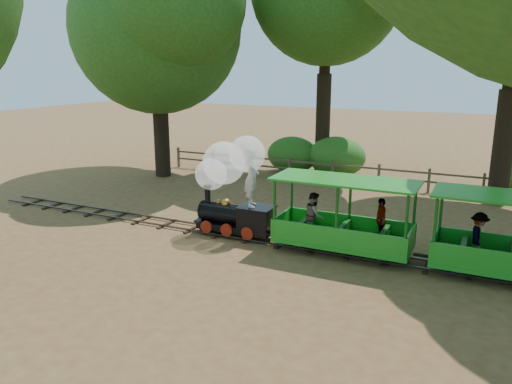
% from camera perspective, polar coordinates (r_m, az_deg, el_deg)
% --- Properties ---
extents(ground, '(90.00, 90.00, 0.00)m').
position_cam_1_polar(ground, '(14.43, 2.97, -5.92)').
color(ground, olive).
rests_on(ground, ground).
extents(track, '(22.00, 1.00, 0.10)m').
position_cam_1_polar(track, '(14.41, 2.97, -5.66)').
color(track, '#3F3D3A').
rests_on(track, ground).
extents(locomotive, '(2.70, 1.27, 3.10)m').
position_cam_1_polar(locomotive, '(14.70, -2.92, 1.55)').
color(locomotive, black).
rests_on(locomotive, ground).
extents(carriage_front, '(3.80, 1.55, 1.98)m').
position_cam_1_polar(carriage_front, '(13.64, 9.79, -3.68)').
color(carriage_front, '#209621').
rests_on(carriage_front, track).
extents(oak_nw, '(9.19, 8.09, 10.20)m').
position_cam_1_polar(oak_nw, '(23.20, -11.28, 18.81)').
color(oak_nw, '#2D2116').
rests_on(oak_nw, ground).
extents(fence, '(18.10, 0.10, 1.00)m').
position_cam_1_polar(fence, '(21.60, 11.27, 2.28)').
color(fence, brown).
rests_on(fence, ground).
extents(shrub_west, '(2.47, 1.90, 1.71)m').
position_cam_1_polar(shrub_west, '(23.79, 4.18, 4.29)').
color(shrub_west, '#2D6B1E').
rests_on(shrub_west, ground).
extents(shrub_mid_w, '(2.66, 2.04, 1.84)m').
position_cam_1_polar(shrub_mid_w, '(23.09, 9.20, 4.00)').
color(shrub_mid_w, '#2D6B1E').
rests_on(shrub_mid_w, ground).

